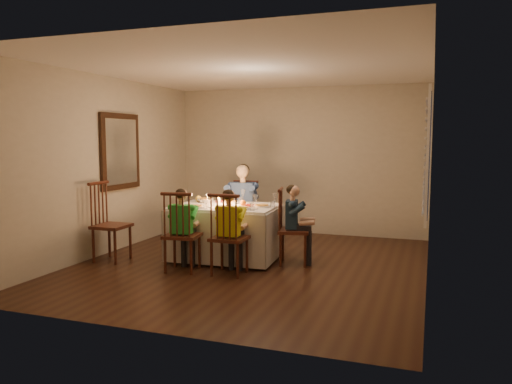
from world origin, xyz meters
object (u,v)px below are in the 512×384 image
(chair_extra, at_px, (113,260))
(serving_bowl, at_px, (206,201))
(chair_adult, at_px, (243,247))
(child_yellow, at_px, (230,274))
(adult, at_px, (243,247))
(dining_table, at_px, (226,221))
(chair_near_right, at_px, (230,274))
(child_teal, at_px, (294,264))
(chair_end, at_px, (294,264))
(child_green, at_px, (183,271))
(chair_near_left, at_px, (183,271))

(chair_extra, distance_m, serving_bowl, 1.55)
(chair_adult, bearing_deg, child_yellow, -79.12)
(adult, bearing_deg, child_yellow, -79.12)
(dining_table, xyz_separation_m, chair_near_right, (0.36, -0.74, -0.54))
(chair_near_right, height_order, child_teal, child_teal)
(chair_adult, height_order, chair_end, same)
(dining_table, distance_m, child_teal, 1.12)
(chair_extra, distance_m, child_teal, 2.52)
(child_green, bearing_deg, chair_adult, -105.13)
(chair_near_right, relative_size, child_green, 0.97)
(dining_table, distance_m, serving_bowl, 0.51)
(chair_extra, bearing_deg, chair_end, -75.58)
(child_green, relative_size, child_yellow, 0.99)
(chair_adult, bearing_deg, chair_near_left, -102.00)
(child_green, distance_m, serving_bowl, 1.27)
(chair_near_left, relative_size, adult, 0.80)
(chair_near_left, height_order, child_yellow, child_yellow)
(chair_end, bearing_deg, child_green, 112.00)
(child_green, height_order, child_yellow, child_yellow)
(chair_near_right, xyz_separation_m, child_yellow, (-0.00, 0.00, 0.00))
(chair_near_right, relative_size, child_teal, 0.96)
(child_green, bearing_deg, dining_table, -116.43)
(chair_extra, bearing_deg, dining_table, -67.45)
(dining_table, relative_size, chair_adult, 1.46)
(chair_near_right, distance_m, child_yellow, 0.00)
(chair_extra, bearing_deg, serving_bowl, -52.50)
(chair_near_left, bearing_deg, chair_adult, -105.13)
(chair_near_left, height_order, adult, adult)
(child_green, bearing_deg, chair_near_left, 180.00)
(chair_extra, bearing_deg, child_teal, -75.58)
(child_yellow, bearing_deg, serving_bowl, -50.95)
(chair_adult, xyz_separation_m, chair_end, (1.04, -0.77, 0.00))
(child_green, bearing_deg, chair_near_right, 176.64)
(chair_near_left, xyz_separation_m, chair_extra, (-1.18, 0.15, 0.00))
(adult, bearing_deg, child_green, -102.00)
(adult, bearing_deg, chair_near_left, -102.00)
(dining_table, xyz_separation_m, chair_end, (0.98, 0.04, -0.54))
(chair_near_left, bearing_deg, dining_table, -116.43)
(chair_adult, height_order, child_teal, child_teal)
(dining_table, height_order, adult, dining_table)
(dining_table, relative_size, adult, 1.17)
(dining_table, bearing_deg, chair_extra, -159.89)
(dining_table, bearing_deg, child_teal, -1.16)
(chair_adult, distance_m, chair_extra, 2.00)
(adult, xyz_separation_m, child_green, (-0.22, -1.59, 0.00))
(chair_adult, distance_m, chair_near_left, 1.60)
(adult, relative_size, child_teal, 1.20)
(chair_adult, height_order, chair_near_left, same)
(chair_near_left, distance_m, serving_bowl, 1.27)
(dining_table, relative_size, child_green, 1.42)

